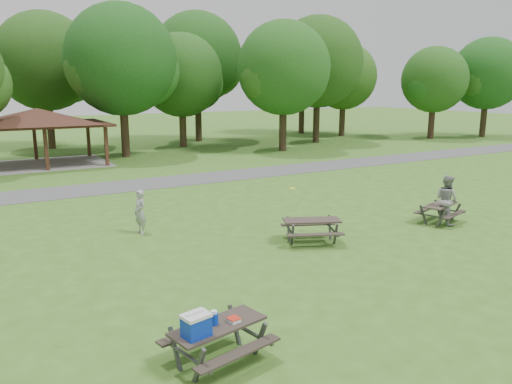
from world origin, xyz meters
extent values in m
plane|color=#36641C|center=(0.00, 0.00, 0.00)|extent=(160.00, 160.00, 0.00)
cube|color=#49484B|center=(0.00, 14.00, 0.01)|extent=(120.00, 3.20, 0.02)
cube|color=#351E13|center=(-4.00, 21.30, 1.30)|extent=(0.22, 0.22, 2.60)
cube|color=#3D2216|center=(-4.00, 26.70, 1.30)|extent=(0.22, 0.22, 2.60)
cube|color=#3E2116|center=(-0.30, 21.30, 1.30)|extent=(0.22, 0.22, 2.60)
cube|color=#362213|center=(-0.30, 26.70, 1.30)|extent=(0.22, 0.22, 2.60)
cube|color=#381E16|center=(-4.00, 24.00, 2.68)|extent=(8.60, 6.60, 0.16)
pyramid|color=#351C15|center=(-4.00, 24.00, 3.26)|extent=(7.01, 7.01, 1.00)
cube|color=gray|center=(-4.00, 24.00, 0.01)|extent=(8.40, 6.40, 0.03)
cylinder|color=black|center=(2.00, 25.00, 2.01)|extent=(0.60, 0.60, 4.02)
sphere|color=#123F12|center=(2.00, 25.00, 7.02)|extent=(8.00, 8.00, 8.00)
sphere|color=#174B15|center=(3.80, 25.30, 6.22)|extent=(5.20, 5.20, 5.20)
sphere|color=#1C4714|center=(0.40, 24.80, 6.42)|extent=(4.80, 4.80, 4.80)
cylinder|color=#312316|center=(8.00, 28.50, 1.72)|extent=(0.60, 0.60, 3.43)
sphere|color=#184112|center=(8.00, 28.50, 6.05)|extent=(7.00, 7.00, 7.00)
sphere|color=#153F12|center=(9.57, 28.80, 5.36)|extent=(4.55, 4.55, 4.55)
sphere|color=#134012|center=(6.60, 28.30, 5.53)|extent=(4.20, 4.20, 4.20)
cylinder|color=black|center=(14.00, 22.00, 1.89)|extent=(0.60, 0.60, 3.78)
sphere|color=#174714|center=(14.00, 22.00, 6.55)|extent=(7.40, 7.40, 7.40)
sphere|color=#184C15|center=(15.66, 22.30, 5.81)|extent=(4.81, 4.81, 4.81)
sphere|color=#1F4C15|center=(12.52, 21.80, 6.00)|extent=(4.44, 4.44, 4.44)
cylinder|color=black|center=(20.00, 25.50, 2.10)|extent=(0.60, 0.60, 4.20)
sphere|color=#193F12|center=(20.00, 25.50, 7.27)|extent=(8.20, 8.20, 8.20)
sphere|color=#184714|center=(21.84, 25.80, 6.45)|extent=(5.33, 5.33, 5.33)
sphere|color=#174C15|center=(18.36, 25.30, 6.66)|extent=(4.92, 4.92, 4.92)
cylinder|color=#2E2114|center=(26.00, 29.00, 1.78)|extent=(0.60, 0.60, 3.57)
sphere|color=#204B15|center=(26.00, 29.00, 6.12)|extent=(6.80, 6.80, 6.80)
sphere|color=#164413|center=(27.53, 29.30, 5.44)|extent=(4.42, 4.42, 4.42)
sphere|color=#124012|center=(24.64, 28.80, 5.61)|extent=(4.08, 4.08, 4.08)
cylinder|color=black|center=(32.00, 22.50, 1.68)|extent=(0.60, 0.60, 3.36)
sphere|color=#194513|center=(32.00, 22.50, 5.76)|extent=(6.40, 6.40, 6.40)
sphere|color=#164A15|center=(33.44, 22.80, 5.12)|extent=(4.16, 4.16, 4.16)
sphere|color=#164914|center=(30.72, 22.30, 5.28)|extent=(3.84, 3.84, 3.84)
cylinder|color=#312116|center=(-2.00, 33.00, 2.06)|extent=(0.60, 0.60, 4.13)
sphere|color=#193F12|center=(-2.00, 33.00, 7.13)|extent=(8.00, 8.00, 8.00)
sphere|color=#184E16|center=(-0.20, 33.30, 6.33)|extent=(5.20, 5.20, 5.20)
sphere|color=#154A15|center=(-3.60, 32.80, 6.53)|extent=(4.80, 4.80, 4.80)
cylinder|color=black|center=(11.00, 32.00, 2.27)|extent=(0.60, 0.60, 4.55)
sphere|color=#144012|center=(11.00, 32.00, 7.70)|extent=(8.40, 8.40, 8.40)
sphere|color=#1F4B15|center=(12.89, 32.30, 6.86)|extent=(5.46, 5.46, 5.46)
sphere|color=#214B15|center=(9.32, 31.80, 7.07)|extent=(5.04, 5.04, 5.04)
cylinder|color=black|center=(24.00, 33.50, 2.13)|extent=(0.60, 0.60, 4.27)
sphere|color=#184D16|center=(24.00, 33.50, 7.27)|extent=(8.00, 8.00, 8.00)
sphere|color=#1C4A15|center=(25.80, 33.80, 6.47)|extent=(5.20, 5.20, 5.20)
sphere|color=#1F4C15|center=(22.40, 33.30, 6.67)|extent=(4.80, 4.80, 4.80)
cylinder|color=black|center=(38.00, 21.00, 1.84)|extent=(0.60, 0.60, 3.67)
sphere|color=#134314|center=(38.00, 21.00, 6.38)|extent=(7.20, 7.20, 7.20)
sphere|color=#1C4A15|center=(39.62, 21.30, 5.66)|extent=(4.68, 4.68, 4.68)
sphere|color=#1D4C15|center=(36.56, 20.80, 5.83)|extent=(4.32, 4.32, 4.32)
cube|color=#2C2420|center=(-4.46, -3.94, 0.76)|extent=(1.98, 1.09, 0.05)
cube|color=black|center=(-4.34, -4.54, 0.45)|extent=(1.89, 0.63, 0.04)
cube|color=#2C251F|center=(-4.58, -3.33, 0.45)|extent=(1.89, 0.63, 0.04)
cube|color=#444447|center=(-5.09, -4.46, 0.38)|extent=(0.14, 0.40, 0.81)
cube|color=#404043|center=(-5.25, -3.69, 0.38)|extent=(0.14, 0.40, 0.81)
cube|color=#444446|center=(-5.17, -4.08, 0.41)|extent=(0.36, 1.51, 0.05)
cube|color=#414143|center=(-3.68, -4.18, 0.38)|extent=(0.14, 0.40, 0.81)
cube|color=#464649|center=(-3.83, -3.41, 0.38)|extent=(0.14, 0.40, 0.81)
cube|color=#424245|center=(-3.76, -3.80, 0.41)|extent=(0.36, 1.51, 0.05)
cube|color=#0B2BAA|center=(-5.00, -4.15, 0.97)|extent=(0.53, 0.44, 0.37)
cube|color=silver|center=(-5.00, -4.15, 1.19)|extent=(0.56, 0.46, 0.06)
cylinder|color=white|center=(-5.00, -4.15, 1.26)|extent=(0.41, 0.11, 0.03)
cylinder|color=#0B33AC|center=(-4.52, -3.90, 0.90)|extent=(0.18, 0.18, 0.23)
cylinder|color=white|center=(-4.52, -3.90, 1.04)|extent=(0.14, 0.14, 0.05)
cube|color=silver|center=(-4.16, -4.00, 0.82)|extent=(0.24, 0.24, 0.07)
cube|color=red|center=(-4.16, -4.00, 0.87)|extent=(0.25, 0.25, 0.02)
cube|color=#302723|center=(1.57, 1.24, 0.77)|extent=(2.04, 1.47, 0.05)
cube|color=#2F2722|center=(1.31, 0.66, 0.46)|extent=(1.85, 1.03, 0.04)
cube|color=#312823|center=(1.83, 1.81, 0.46)|extent=(1.85, 1.03, 0.04)
cube|color=#424245|center=(0.74, 1.17, 0.39)|extent=(0.22, 0.39, 0.83)
cube|color=#454547|center=(1.07, 1.90, 0.39)|extent=(0.22, 0.39, 0.83)
cube|color=#444446|center=(0.90, 1.54, 0.42)|extent=(0.69, 1.44, 0.05)
cube|color=#444446|center=(2.07, 0.57, 0.39)|extent=(0.22, 0.39, 0.83)
cube|color=#3A3A3D|center=(2.40, 1.30, 0.39)|extent=(0.22, 0.39, 0.83)
cube|color=#3C3C3E|center=(2.24, 0.94, 0.42)|extent=(0.69, 1.44, 0.05)
cube|color=#332B25|center=(7.39, 0.76, 0.70)|extent=(1.85, 1.14, 0.05)
cube|color=#2A221E|center=(7.55, 0.22, 0.42)|extent=(1.73, 0.73, 0.04)
cube|color=#302822|center=(7.23, 1.31, 0.42)|extent=(1.73, 0.73, 0.04)
cube|color=#454548|center=(6.86, 0.23, 0.35)|extent=(0.16, 0.36, 0.75)
cube|color=#39393B|center=(6.65, 0.92, 0.35)|extent=(0.16, 0.36, 0.75)
cube|color=#3A3A3C|center=(6.75, 0.57, 0.38)|extent=(0.45, 1.36, 0.05)
cube|color=#3F3F41|center=(8.13, 0.60, 0.35)|extent=(0.16, 0.36, 0.75)
cube|color=#3D3D40|center=(7.93, 1.30, 0.35)|extent=(0.16, 0.36, 0.75)
cube|color=#424244|center=(8.03, 0.95, 0.38)|extent=(0.45, 1.36, 0.05)
cylinder|color=yellow|center=(1.93, 2.93, 1.53)|extent=(0.32, 0.32, 0.02)
imported|color=#98979A|center=(-3.13, 5.18, 0.79)|extent=(0.49, 0.64, 1.59)
imported|color=#949496|center=(7.39, 0.50, 0.96)|extent=(0.77, 0.96, 1.91)
camera|label=1|loc=(-8.24, -11.85, 5.25)|focal=35.00mm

